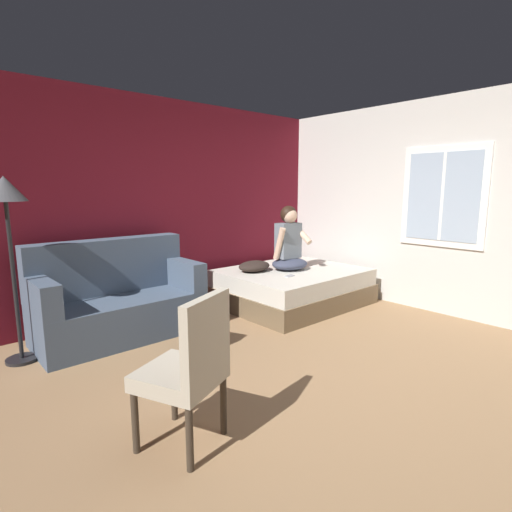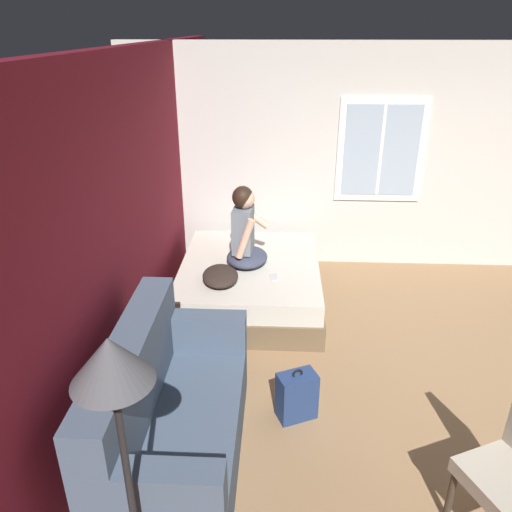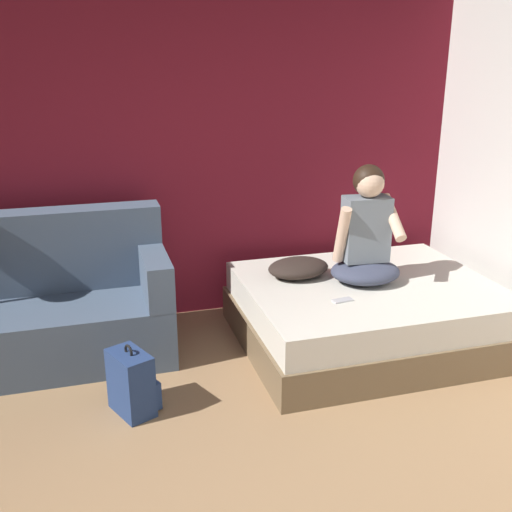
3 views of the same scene
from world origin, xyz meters
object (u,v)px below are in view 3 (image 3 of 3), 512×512
bed (367,313)px  person_seated (366,235)px  backpack (133,383)px  cell_phone (343,300)px  couch (47,306)px  throw_pillow (298,268)px

bed → person_seated: (-0.02, 0.05, 0.60)m
backpack → cell_phone: size_ratio=3.18×
couch → cell_phone: bearing=-19.1°
throw_pillow → person_seated: bearing=-26.8°
person_seated → backpack: bearing=-163.7°
throw_pillow → cell_phone: size_ratio=3.33×
cell_phone → bed: bearing=121.3°
person_seated → cell_phone: size_ratio=6.08×
backpack → throw_pillow: 1.57m
couch → throw_pillow: (1.84, -0.15, 0.16)m
throw_pillow → couch: bearing=175.5°
backpack → cell_phone: bearing=8.0°
bed → cell_phone: cell_phone is taller
cell_phone → backpack: bearing=-89.4°
couch → throw_pillow: 1.86m
couch → throw_pillow: couch is taller
person_seated → cell_phone: bearing=-134.7°
backpack → cell_phone: cell_phone is taller
bed → cell_phone: 0.49m
bed → backpack: bed is taller
bed → backpack: 1.86m
couch → person_seated: (2.28, -0.37, 0.44)m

